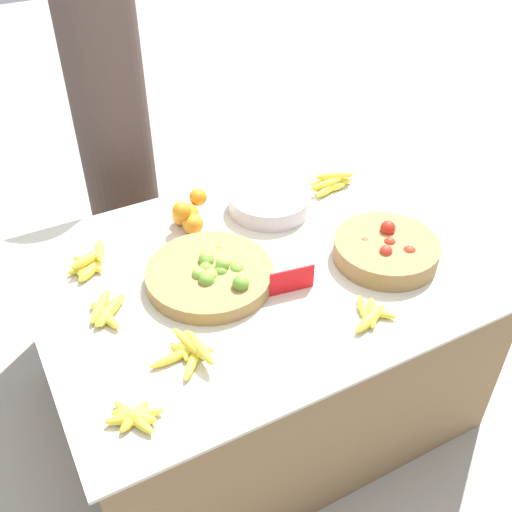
% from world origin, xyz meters
% --- Properties ---
extents(ground_plane, '(12.00, 12.00, 0.00)m').
position_xyz_m(ground_plane, '(0.00, 0.00, 0.00)').
color(ground_plane, '#A39E93').
extents(market_table, '(1.45, 1.11, 0.66)m').
position_xyz_m(market_table, '(0.00, 0.00, 0.33)').
color(market_table, olive).
rests_on(market_table, ground_plane).
extents(lime_bowl, '(0.41, 0.41, 0.09)m').
position_xyz_m(lime_bowl, '(-0.16, 0.01, 0.69)').
color(lime_bowl, olive).
rests_on(lime_bowl, market_table).
extents(tomato_basket, '(0.35, 0.35, 0.11)m').
position_xyz_m(tomato_basket, '(0.41, -0.16, 0.70)').
color(tomato_basket, olive).
rests_on(tomato_basket, market_table).
extents(orange_pile, '(0.16, 0.16, 0.12)m').
position_xyz_m(orange_pile, '(-0.10, 0.33, 0.71)').
color(orange_pile, orange).
rests_on(orange_pile, market_table).
extents(metal_bowl, '(0.31, 0.31, 0.07)m').
position_xyz_m(metal_bowl, '(0.21, 0.28, 0.70)').
color(metal_bowl, '#B7B7BF').
rests_on(metal_bowl, market_table).
extents(price_sign, '(0.15, 0.03, 0.09)m').
position_xyz_m(price_sign, '(0.05, -0.16, 0.71)').
color(price_sign, red).
rests_on(price_sign, market_table).
extents(banana_bunch_middle_right, '(0.15, 0.16, 0.06)m').
position_xyz_m(banana_bunch_middle_right, '(-0.49, 0.26, 0.69)').
color(banana_bunch_middle_right, yellow).
rests_on(banana_bunch_middle_right, market_table).
extents(banana_bunch_front_center, '(0.15, 0.15, 0.03)m').
position_xyz_m(banana_bunch_front_center, '(-0.56, -0.39, 0.68)').
color(banana_bunch_front_center, yellow).
rests_on(banana_bunch_front_center, market_table).
extents(banana_bunch_middle_left, '(0.20, 0.12, 0.06)m').
position_xyz_m(banana_bunch_middle_left, '(0.49, 0.30, 0.69)').
color(banana_bunch_middle_left, yellow).
rests_on(banana_bunch_middle_left, market_table).
extents(banana_bunch_back_center, '(0.19, 0.19, 0.06)m').
position_xyz_m(banana_bunch_back_center, '(-0.35, -0.26, 0.69)').
color(banana_bunch_back_center, yellow).
rests_on(banana_bunch_back_center, market_table).
extents(banana_bunch_front_left, '(0.16, 0.15, 0.03)m').
position_xyz_m(banana_bunch_front_left, '(0.19, -0.37, 0.68)').
color(banana_bunch_front_left, yellow).
rests_on(banana_bunch_front_left, market_table).
extents(banana_bunch_front_right, '(0.15, 0.19, 0.03)m').
position_xyz_m(banana_bunch_front_right, '(-0.51, 0.02, 0.68)').
color(banana_bunch_front_right, yellow).
rests_on(banana_bunch_front_right, market_table).
extents(vendor_person, '(0.31, 0.31, 1.57)m').
position_xyz_m(vendor_person, '(-0.18, 0.92, 0.73)').
color(vendor_person, '#473833').
rests_on(vendor_person, ground_plane).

